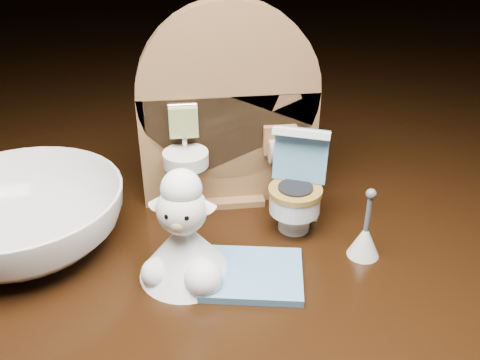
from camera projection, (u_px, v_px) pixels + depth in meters
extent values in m
cube|color=black|center=(240.00, 302.00, 0.39)|extent=(2.50, 2.50, 0.10)
cube|color=brown|center=(229.00, 148.00, 0.40)|extent=(0.13, 0.02, 0.09)
cylinder|color=brown|center=(229.00, 93.00, 0.38)|extent=(0.13, 0.02, 0.13)
cube|color=brown|center=(230.00, 194.00, 0.42)|extent=(0.05, 0.04, 0.01)
cylinder|color=white|center=(187.00, 187.00, 0.39)|extent=(0.01, 0.01, 0.04)
cylinder|color=white|center=(186.00, 159.00, 0.37)|extent=(0.03, 0.03, 0.01)
cylinder|color=silver|center=(185.00, 140.00, 0.38)|extent=(0.00, 0.00, 0.01)
cube|color=#949E5B|center=(183.00, 122.00, 0.37)|extent=(0.02, 0.01, 0.02)
cube|color=brown|center=(280.00, 140.00, 0.39)|extent=(0.02, 0.01, 0.02)
cylinder|color=#C1B090|center=(281.00, 151.00, 0.39)|extent=(0.02, 0.02, 0.02)
cylinder|color=white|center=(294.00, 218.00, 0.38)|extent=(0.02, 0.02, 0.02)
cylinder|color=white|center=(295.00, 202.00, 0.37)|extent=(0.04, 0.04, 0.01)
cylinder|color=olive|center=(295.00, 191.00, 0.36)|extent=(0.04, 0.04, 0.00)
cube|color=white|center=(300.00, 188.00, 0.39)|extent=(0.03, 0.02, 0.04)
cube|color=#558EB6|center=(301.00, 155.00, 0.37)|extent=(0.04, 0.03, 0.04)
cube|color=white|center=(301.00, 133.00, 0.35)|extent=(0.04, 0.02, 0.01)
cylinder|color=#8EA239|center=(314.00, 156.00, 0.37)|extent=(0.01, 0.01, 0.01)
cube|color=#558EB6|center=(252.00, 274.00, 0.33)|extent=(0.07, 0.06, 0.00)
cone|color=white|center=(365.00, 240.00, 0.35)|extent=(0.02, 0.02, 0.02)
cylinder|color=#59595B|center=(368.00, 213.00, 0.34)|extent=(0.00, 0.00, 0.03)
sphere|color=#59595B|center=(371.00, 194.00, 0.33)|extent=(0.01, 0.01, 0.01)
cone|color=white|center=(185.00, 248.00, 0.33)|extent=(0.06, 0.06, 0.04)
sphere|color=white|center=(203.00, 278.00, 0.32)|extent=(0.02, 0.02, 0.02)
sphere|color=white|center=(157.00, 273.00, 0.33)|extent=(0.02, 0.02, 0.02)
sphere|color=white|center=(182.00, 209.00, 0.31)|extent=(0.03, 0.03, 0.03)
sphere|color=tan|center=(178.00, 224.00, 0.31)|extent=(0.01, 0.01, 0.01)
sphere|color=white|center=(181.00, 189.00, 0.31)|extent=(0.02, 0.02, 0.02)
cone|color=white|center=(159.00, 201.00, 0.31)|extent=(0.02, 0.01, 0.01)
cone|color=white|center=(205.00, 204.00, 0.31)|extent=(0.02, 0.01, 0.01)
sphere|color=black|center=(168.00, 216.00, 0.30)|extent=(0.00, 0.00, 0.00)
sphere|color=black|center=(186.00, 217.00, 0.30)|extent=(0.00, 0.00, 0.00)
imported|color=white|center=(24.00, 219.00, 0.35)|extent=(0.14, 0.14, 0.04)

